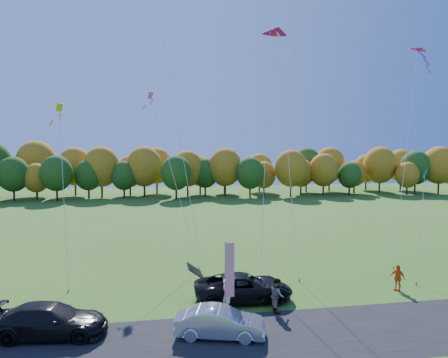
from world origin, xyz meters
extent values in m
plane|color=#2E5B18|center=(0.00, 0.00, 0.00)|extent=(160.00, 160.00, 0.00)
cube|color=black|center=(0.00, -4.00, 0.01)|extent=(90.00, 6.00, 0.01)
imported|color=black|center=(0.31, 0.87, 0.82)|extent=(5.90, 2.77, 1.63)
imported|color=silver|center=(-1.85, -3.52, 0.72)|extent=(4.60, 2.60, 1.44)
imported|color=black|center=(-9.97, -2.03, 0.79)|extent=(5.68, 2.85, 1.58)
imported|color=silver|center=(-0.98, -0.53, 0.91)|extent=(0.65, 0.78, 1.82)
imported|color=gray|center=(1.81, -1.04, 0.95)|extent=(0.79, 0.97, 1.90)
imported|color=#E75C15|center=(10.49, 0.91, 0.84)|extent=(0.84, 1.07, 1.69)
cylinder|color=#999999|center=(-1.10, -0.74, 2.04)|extent=(0.06, 0.06, 4.08)
cube|color=red|center=(-0.85, -0.77, 2.45)|extent=(0.51, 0.09, 3.06)
cube|color=navy|center=(-0.85, -0.74, 3.58)|extent=(0.51, 0.08, 0.80)
cylinder|color=#4C3F33|center=(-1.58, 5.76, 0.10)|extent=(0.08, 0.08, 0.20)
cylinder|color=#4C3F33|center=(2.20, 4.01, 0.10)|extent=(0.08, 0.08, 0.20)
cylinder|color=#4C3F33|center=(4.87, 3.65, 0.10)|extent=(0.08, 0.08, 0.20)
cone|color=#B50B59|center=(6.08, 13.36, 19.81)|extent=(2.46, 1.88, 2.69)
cylinder|color=#4C3F33|center=(12.97, 5.17, 0.10)|extent=(0.08, 0.08, 0.20)
cube|color=red|center=(20.36, 13.59, 18.83)|extent=(3.01, 1.05, 1.16)
cylinder|color=#4C3F33|center=(-10.41, 4.17, 0.10)|extent=(0.08, 0.08, 0.20)
cube|color=yellow|center=(-11.92, 10.05, 12.29)|extent=(1.03, 1.03, 1.22)
cylinder|color=#4C3F33|center=(-1.66, 7.49, 0.10)|extent=(0.08, 0.08, 0.20)
cube|color=#FF54E0|center=(-5.18, 15.81, 14.16)|extent=(1.13, 1.13, 1.34)
cylinder|color=#4C3F33|center=(12.36, 1.61, 0.10)|extent=(0.08, 0.08, 0.20)
cube|color=#0C59B5|center=(15.20, 4.96, 7.29)|extent=(1.09, 1.09, 1.28)
camera|label=1|loc=(-4.86, -22.02, 8.99)|focal=32.00mm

